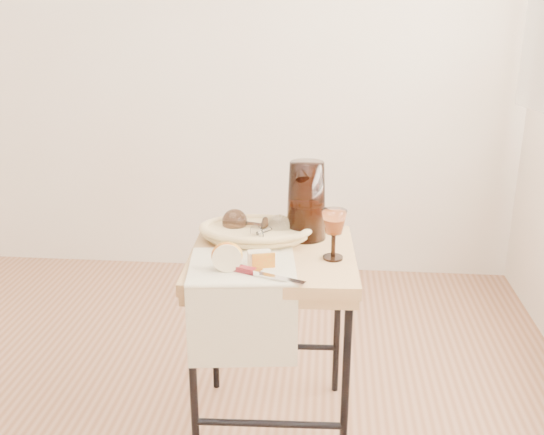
# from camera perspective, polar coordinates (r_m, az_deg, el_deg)

# --- Properties ---
(wall_back) EXTENTS (3.60, 0.00, 2.70)m
(wall_back) POSITION_cam_1_polar(r_m,az_deg,el_deg) (3.24, -10.16, 18.36)
(wall_back) COLOR beige
(wall_back) RESTS_ON ground
(side_table) EXTENTS (0.53, 0.53, 0.65)m
(side_table) POSITION_cam_1_polar(r_m,az_deg,el_deg) (2.05, 0.05, -11.58)
(side_table) COLOR olive
(side_table) RESTS_ON floor
(tea_towel) EXTENTS (0.34, 0.31, 0.01)m
(tea_towel) POSITION_cam_1_polar(r_m,az_deg,el_deg) (1.81, -2.76, -4.47)
(tea_towel) COLOR beige
(tea_towel) RESTS_ON side_table
(bread_basket) EXTENTS (0.33, 0.23, 0.05)m
(bread_basket) POSITION_cam_1_polar(r_m,az_deg,el_deg) (1.99, -1.51, -1.48)
(bread_basket) COLOR #A27B3D
(bread_basket) RESTS_ON side_table
(goblet_lying_a) EXTENTS (0.15, 0.12, 0.08)m
(goblet_lying_a) POSITION_cam_1_polar(r_m,az_deg,el_deg) (2.00, -2.29, -0.52)
(goblet_lying_a) COLOR #4A3225
(goblet_lying_a) RESTS_ON bread_basket
(goblet_lying_b) EXTENTS (0.13, 0.14, 0.07)m
(goblet_lying_b) POSITION_cam_1_polar(r_m,az_deg,el_deg) (1.96, -0.20, -1.07)
(goblet_lying_b) COLOR white
(goblet_lying_b) RESTS_ON bread_basket
(pitcher) EXTENTS (0.25, 0.30, 0.29)m
(pitcher) POSITION_cam_1_polar(r_m,az_deg,el_deg) (1.99, 3.19, 1.58)
(pitcher) COLOR black
(pitcher) RESTS_ON side_table
(wine_goblet) EXTENTS (0.10, 0.10, 0.16)m
(wine_goblet) POSITION_cam_1_polar(r_m,az_deg,el_deg) (1.84, 5.73, -1.57)
(wine_goblet) COLOR white
(wine_goblet) RESTS_ON side_table
(apple_half) EXTENTS (0.10, 0.06, 0.08)m
(apple_half) POSITION_cam_1_polar(r_m,az_deg,el_deg) (1.76, -4.20, -3.53)
(apple_half) COLOR #BA1D0A
(apple_half) RESTS_ON tea_towel
(apple_wedge) EXTENTS (0.07, 0.05, 0.05)m
(apple_wedge) POSITION_cam_1_polar(r_m,az_deg,el_deg) (1.79, -1.18, -3.81)
(apple_wedge) COLOR beige
(apple_wedge) RESTS_ON tea_towel
(table_knife) EXTENTS (0.24, 0.12, 0.02)m
(table_knife) POSITION_cam_1_polar(r_m,az_deg,el_deg) (1.73, -1.02, -5.12)
(table_knife) COLOR silver
(table_knife) RESTS_ON tea_towel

